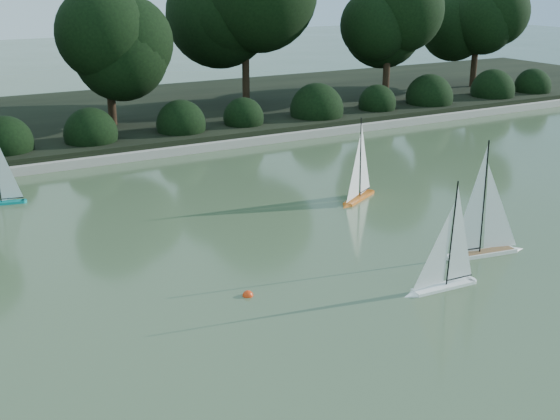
% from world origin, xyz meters
% --- Properties ---
extents(ground, '(80.00, 80.00, 0.00)m').
position_xyz_m(ground, '(0.00, 0.00, 0.00)').
color(ground, '#394D2E').
rests_on(ground, ground).
extents(pond_coping, '(40.00, 0.35, 0.18)m').
position_xyz_m(pond_coping, '(0.00, 9.00, 0.09)').
color(pond_coping, gray).
rests_on(pond_coping, ground).
extents(far_bank, '(40.00, 8.00, 0.30)m').
position_xyz_m(far_bank, '(0.00, 13.00, 0.15)').
color(far_bank, black).
rests_on(far_bank, ground).
extents(tree_line, '(26.31, 3.93, 4.39)m').
position_xyz_m(tree_line, '(1.23, 11.44, 2.64)').
color(tree_line, black).
rests_on(tree_line, ground).
extents(shrub_hedge, '(29.10, 1.10, 1.10)m').
position_xyz_m(shrub_hedge, '(0.00, 9.90, 0.45)').
color(shrub_hedge, black).
rests_on(shrub_hedge, ground).
extents(sailboat_white_a, '(1.13, 0.23, 1.54)m').
position_xyz_m(sailboat_white_a, '(2.05, 0.75, 0.24)').
color(sailboat_white_a, white).
rests_on(sailboat_white_a, ground).
extents(sailboat_white_b, '(1.31, 0.40, 1.78)m').
position_xyz_m(sailboat_white_b, '(3.47, 1.31, 0.28)').
color(sailboat_white_b, white).
rests_on(sailboat_white_b, ground).
extents(sailboat_orange, '(1.06, 0.69, 1.55)m').
position_xyz_m(sailboat_orange, '(3.27, 4.28, 0.24)').
color(sailboat_orange, orange).
rests_on(sailboat_orange, ground).
extents(race_buoy, '(0.14, 0.14, 0.14)m').
position_xyz_m(race_buoy, '(-0.16, 1.77, 0.00)').
color(race_buoy, red).
rests_on(race_buoy, ground).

